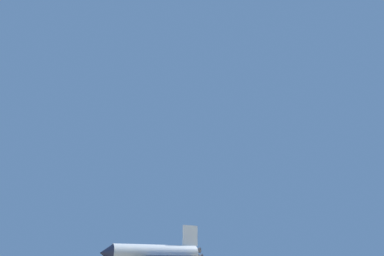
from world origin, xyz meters
The scene contains 1 object.
space_shuttle centered at (0.40, -1.57, 5.35)m, with size 38.51×24.39×15.80m.
Camera 1 is at (42.65, 99.55, 3.13)m, focal length 25.55 mm.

